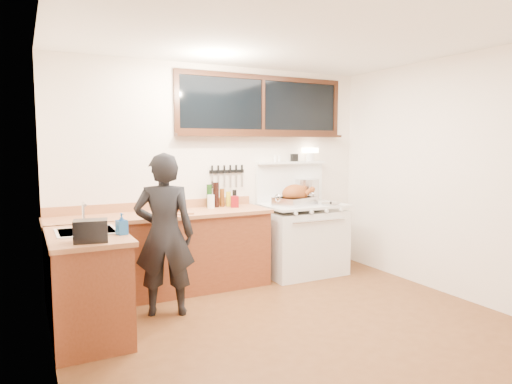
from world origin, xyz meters
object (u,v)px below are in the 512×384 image
vintage_stove (302,237)px  cutting_board (171,209)px  man (164,234)px  roast_turkey (295,197)px

vintage_stove → cutting_board: (-1.73, -0.05, 0.49)m
man → cutting_board: 0.61m
cutting_board → vintage_stove: bearing=1.8°
vintage_stove → man: (-1.96, -0.59, 0.32)m
vintage_stove → roast_turkey: bearing=-161.3°
man → roast_turkey: size_ratio=2.80×
vintage_stove → roast_turkey: size_ratio=2.86×
cutting_board → roast_turkey: (1.60, 0.01, 0.05)m
vintage_stove → cutting_board: 1.80m
man → cutting_board: (0.23, 0.54, 0.17)m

